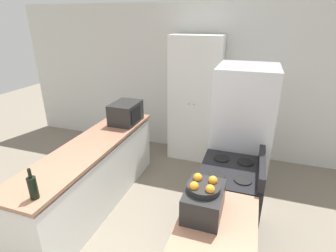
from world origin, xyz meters
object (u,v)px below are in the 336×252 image
object	(u,v)px
microwave	(126,113)
toaster_oven	(204,201)
fruit_bowl	(204,186)
pantry_cabinet	(195,100)
stove	(228,203)
wine_bottle	(33,187)
refrigerator	(241,137)

from	to	relation	value
microwave	toaster_oven	xyz separation A→B (m)	(1.50, -1.59, -0.04)
microwave	fruit_bowl	xyz separation A→B (m)	(1.50, -1.60, 0.11)
pantry_cabinet	microwave	bearing A→B (deg)	-131.61
stove	toaster_oven	bearing A→B (deg)	-101.12
wine_bottle	toaster_oven	distance (m)	1.46
refrigerator	fruit_bowl	xyz separation A→B (m)	(-0.19, -1.57, 0.23)
pantry_cabinet	fruit_bowl	world-z (taller)	pantry_cabinet
toaster_oven	fruit_bowl	bearing A→B (deg)	-114.29
pantry_cabinet	stove	size ratio (longest dim) A/B	2.02
refrigerator	wine_bottle	distance (m)	2.45
pantry_cabinet	microwave	world-z (taller)	pantry_cabinet
toaster_oven	fruit_bowl	xyz separation A→B (m)	(-0.01, -0.01, 0.15)
wine_bottle	fruit_bowl	size ratio (longest dim) A/B	1.13
stove	microwave	distance (m)	1.94
fruit_bowl	toaster_oven	bearing A→B (deg)	65.71
stove	toaster_oven	distance (m)	0.94
wine_bottle	toaster_oven	bearing A→B (deg)	11.32
toaster_oven	fruit_bowl	world-z (taller)	fruit_bowl
refrigerator	fruit_bowl	size ratio (longest dim) A/B	7.01
toaster_oven	wine_bottle	bearing A→B (deg)	-168.68
wine_bottle	toaster_oven	xyz separation A→B (m)	(1.43, 0.29, 0.00)
pantry_cabinet	refrigerator	xyz separation A→B (m)	(0.85, -0.97, -0.14)
microwave	toaster_oven	world-z (taller)	microwave
toaster_oven	fruit_bowl	distance (m)	0.15
wine_bottle	fruit_bowl	xyz separation A→B (m)	(1.42, 0.27, 0.15)
stove	fruit_bowl	size ratio (longest dim) A/B	4.02
stove	microwave	size ratio (longest dim) A/B	2.14
microwave	wine_bottle	xyz separation A→B (m)	(0.07, -1.88, -0.04)
stove	fruit_bowl	distance (m)	1.04
stove	wine_bottle	distance (m)	1.96
stove	wine_bottle	bearing A→B (deg)	-146.68
refrigerator	stove	bearing A→B (deg)	-92.50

